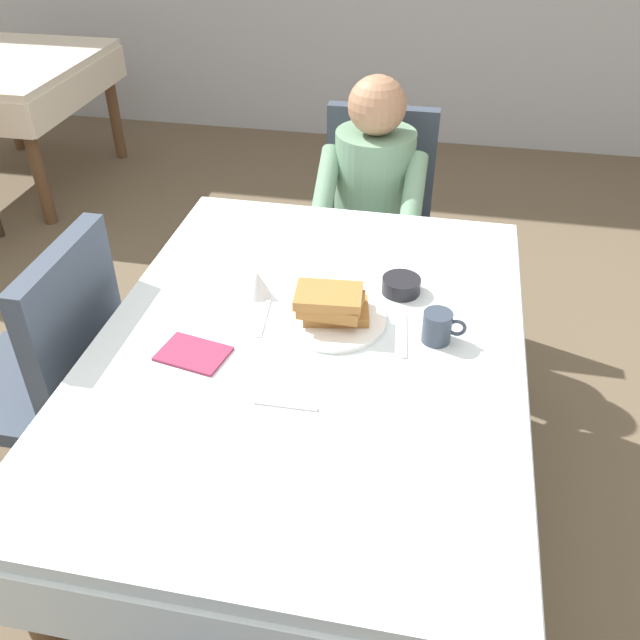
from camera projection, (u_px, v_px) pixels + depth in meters
ground_plane at (311, 521)px, 2.23m from camera, size 14.00×14.00×0.00m
dining_table_main at (309, 367)px, 1.84m from camera, size 1.12×1.52×0.74m
chair_diner at (376, 211)px, 2.84m from camera, size 0.44×0.45×0.93m
diner_person at (372, 197)px, 2.63m from camera, size 0.40×0.43×1.12m
chair_left_side at (54, 366)px, 2.04m from camera, size 0.45×0.44×0.93m
plate_breakfast at (334, 319)px, 1.85m from camera, size 0.28×0.28×0.02m
breakfast_stack at (332, 304)px, 1.82m from camera, size 0.20×0.17×0.09m
cup_coffee at (438, 327)px, 1.77m from camera, size 0.11×0.08×0.08m
bowl_butter at (401, 285)px, 1.96m from camera, size 0.11×0.11×0.04m
syrup_pitcher at (258, 284)px, 1.94m from camera, size 0.08×0.08×0.07m
fork_left_of_plate at (264, 317)px, 1.87m from camera, size 0.03×0.18×0.00m
knife_right_of_plate at (404, 334)px, 1.81m from camera, size 0.03×0.20×0.00m
spoon_near_edge at (287, 405)px, 1.59m from camera, size 0.15×0.02×0.00m
napkin_folded at (193, 354)px, 1.74m from camera, size 0.19×0.15×0.01m
background_table_far at (8, 81)px, 3.94m from camera, size 0.92×1.12×0.74m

